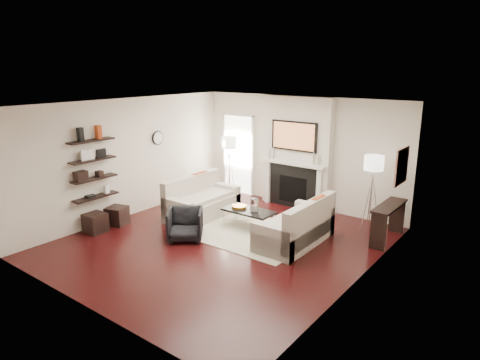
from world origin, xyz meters
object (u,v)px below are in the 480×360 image
Objects in this scene: lamp_left_shade at (229,142)px; ottoman_near at (117,216)px; loveseat_right_base at (294,233)px; loveseat_left_base at (203,208)px; armchair at (185,223)px; coffee_table at (249,211)px; lamp_right_shade at (374,163)px.

lamp_left_shade reaches higher than ottoman_near.
loveseat_right_base reaches higher than ottoman_near.
ottoman_near is at bearing -101.05° from lamp_left_shade.
armchair is (0.63, -1.22, 0.13)m from loveseat_left_base.
lamp_left_shade is at bearing 78.95° from ottoman_near.
coffee_table is at bearing -41.69° from lamp_left_shade.
armchair reaches higher than ottoman_near.
coffee_table is at bearing 176.02° from loveseat_right_base.
lamp_right_shade is at bearing 24.98° from loveseat_left_base.
lamp_right_shade is at bearing 7.21° from armchair.
ottoman_near is at bearing 151.29° from armchair.
armchair is 4.05m from lamp_right_shade.
loveseat_left_base is 2.48m from loveseat_right_base.
coffee_table is 1.60× the size of armchair.
ottoman_near is at bearing -127.28° from loveseat_left_base.
lamp_left_shade and lamp_right_shade have the same top height.
ottoman_near is (-1.79, -0.30, -0.14)m from armchair.
armchair is (-0.67, -1.23, -0.06)m from coffee_table.
coffee_table is 2.75× the size of lamp_right_shade.
armchair is at bearing -67.88° from lamp_left_shade.
loveseat_right_base is at bearing 21.81° from ottoman_near.
lamp_left_shade is at bearing 150.29° from loveseat_right_base.
armchair is at bearing -62.61° from loveseat_left_base.
lamp_left_shade is at bearing 178.72° from lamp_right_shade.
armchair is 1.72× the size of lamp_right_shade.
lamp_right_shade is at bearing 61.49° from loveseat_right_base.
lamp_left_shade is (-3.01, 1.72, 1.24)m from loveseat_right_base.
armchair is (-1.85, -1.15, 0.13)m from loveseat_right_base.
loveseat_right_base is at bearing -6.37° from armchair.
armchair is 1.72× the size of ottoman_near.
armchair is at bearing -134.47° from lamp_right_shade.
lamp_right_shade is at bearing -1.28° from lamp_left_shade.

